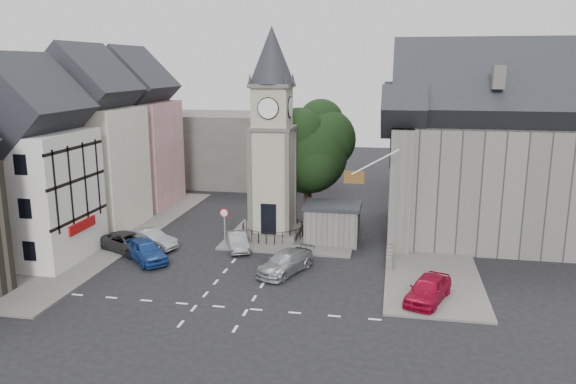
% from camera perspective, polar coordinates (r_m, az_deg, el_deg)
% --- Properties ---
extents(ground, '(120.00, 120.00, 0.00)m').
position_cam_1_polar(ground, '(37.57, -4.18, -8.16)').
color(ground, black).
rests_on(ground, ground).
extents(pavement_west, '(6.00, 30.00, 0.14)m').
position_cam_1_polar(pavement_west, '(47.33, -17.07, -4.17)').
color(pavement_west, '#595651').
rests_on(pavement_west, ground).
extents(pavement_east, '(6.00, 26.00, 0.14)m').
position_cam_1_polar(pavement_east, '(44.01, 13.97, -5.25)').
color(pavement_east, '#595651').
rests_on(pavement_east, ground).
extents(central_island, '(10.00, 8.00, 0.16)m').
position_cam_1_polar(central_island, '(44.60, 0.35, -4.61)').
color(central_island, '#595651').
rests_on(central_island, ground).
extents(road_markings, '(20.00, 8.00, 0.01)m').
position_cam_1_polar(road_markings, '(32.70, -6.73, -11.50)').
color(road_markings, silver).
rests_on(road_markings, ground).
extents(clock_tower, '(4.86, 4.86, 16.25)m').
position_cam_1_polar(clock_tower, '(43.18, -1.61, 5.74)').
color(clock_tower, '#4C4944').
rests_on(clock_tower, ground).
extents(stone_shelter, '(4.30, 3.30, 3.08)m').
position_cam_1_polar(stone_shelter, '(43.25, 4.54, -3.18)').
color(stone_shelter, '#605D58').
rests_on(stone_shelter, ground).
extents(town_tree, '(7.20, 7.20, 10.80)m').
position_cam_1_polar(town_tree, '(47.85, 2.05, 5.04)').
color(town_tree, black).
rests_on(town_tree, ground).
extents(warning_sign_post, '(0.70, 0.19, 2.85)m').
position_cam_1_polar(warning_sign_post, '(42.76, -6.49, -2.74)').
color(warning_sign_post, black).
rests_on(warning_sign_post, ground).
extents(terrace_pink, '(8.10, 7.60, 12.80)m').
position_cam_1_polar(terrace_pink, '(56.09, -15.49, 5.32)').
color(terrace_pink, tan).
rests_on(terrace_pink, ground).
extents(terrace_cream, '(8.10, 7.60, 12.80)m').
position_cam_1_polar(terrace_cream, '(49.11, -19.59, 4.05)').
color(terrace_cream, beige).
rests_on(terrace_cream, ground).
extents(terrace_tudor, '(8.10, 7.60, 12.00)m').
position_cam_1_polar(terrace_tudor, '(42.57, -24.93, 1.81)').
color(terrace_tudor, silver).
rests_on(terrace_tudor, ground).
extents(backdrop_west, '(20.00, 10.00, 8.00)m').
position_cam_1_polar(backdrop_west, '(66.08, -8.04, 4.46)').
color(backdrop_west, '#4C4944').
rests_on(backdrop_west, ground).
extents(east_building, '(14.40, 11.40, 12.60)m').
position_cam_1_polar(east_building, '(45.85, 18.69, 3.14)').
color(east_building, '#605D58').
rests_on(east_building, ground).
extents(east_boundary_wall, '(0.40, 16.00, 0.90)m').
position_cam_1_polar(east_boundary_wall, '(45.72, 10.37, -3.90)').
color(east_boundary_wall, '#605D58').
rests_on(east_boundary_wall, ground).
extents(flagpole, '(3.68, 0.10, 2.74)m').
position_cam_1_polar(flagpole, '(38.41, 8.84, 3.03)').
color(flagpole, white).
rests_on(flagpole, ground).
extents(car_west_blue, '(4.58, 4.49, 1.56)m').
position_cam_1_polar(car_west_blue, '(40.51, -14.26, -5.79)').
color(car_west_blue, navy).
rests_on(car_west_blue, ground).
extents(car_west_silver, '(4.54, 2.68, 1.41)m').
position_cam_1_polar(car_west_silver, '(43.24, -13.82, -4.68)').
color(car_west_silver, '#999CA0').
rests_on(car_west_silver, ground).
extents(car_west_grey, '(5.53, 4.27, 1.40)m').
position_cam_1_polar(car_west_grey, '(42.90, -15.90, -4.96)').
color(car_west_grey, '#303033').
rests_on(car_west_grey, ground).
extents(car_island_silver, '(2.79, 4.08, 1.27)m').
position_cam_1_polar(car_island_silver, '(41.94, -5.16, -5.00)').
color(car_island_silver, gray).
rests_on(car_island_silver, ground).
extents(car_island_east, '(3.70, 5.23, 1.41)m').
position_cam_1_polar(car_island_east, '(37.24, -0.25, -7.16)').
color(car_island_east, gray).
rests_on(car_island_east, ground).
extents(car_east_red, '(3.26, 4.85, 1.53)m').
position_cam_1_polar(car_east_red, '(33.84, 14.05, -9.55)').
color(car_east_red, maroon).
rests_on(car_east_red, ground).
extents(pedestrian, '(0.63, 0.43, 1.67)m').
position_cam_1_polar(pedestrian, '(43.94, 13.36, -4.20)').
color(pedestrian, beige).
rests_on(pedestrian, ground).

